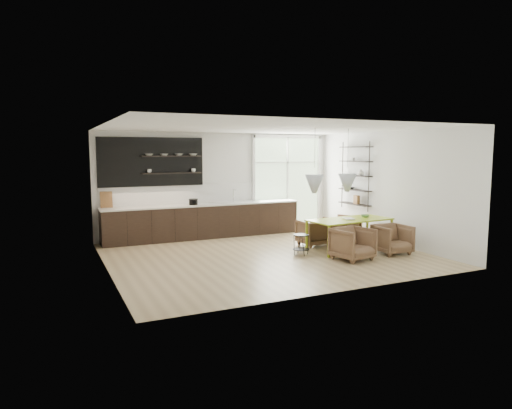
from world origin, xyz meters
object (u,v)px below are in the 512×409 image
dining_table (350,221)px  armchair_front_right (392,239)px  armchair_back_right (342,229)px  armchair_back_left (314,233)px  wire_stool (301,242)px  armchair_front_left (353,244)px

dining_table → armchair_front_right: (0.63, -0.79, -0.36)m
armchair_back_right → armchair_back_left: bearing=-17.7°
dining_table → armchair_front_right: 1.07m
dining_table → armchair_front_right: dining_table is taller
armchair_back_left → armchair_back_right: 0.92m
armchair_back_right → wire_stool: size_ratio=1.60×
armchair_back_left → armchair_front_right: armchair_front_right is taller
armchair_back_right → armchair_front_right: bearing=76.4°
dining_table → armchair_front_left: size_ratio=2.71×
dining_table → armchair_back_right: dining_table is taller
armchair_back_right → armchair_front_left: armchair_front_left is taller
armchair_front_left → wire_stool: bearing=121.2°
armchair_back_right → armchair_front_left: size_ratio=0.97×
armchair_back_left → armchair_front_left: bearing=87.7°
wire_stool → armchair_back_right: bearing=26.3°
armchair_front_left → armchair_front_right: size_ratio=1.04×
dining_table → armchair_back_right: size_ratio=2.78×
armchair_front_right → wire_stool: armchair_front_right is taller
armchair_back_left → armchair_front_right: 1.96m
armchair_back_right → wire_stool: 1.96m
dining_table → armchair_back_right: bearing=59.8°
armchair_back_left → armchair_back_right: size_ratio=0.94×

